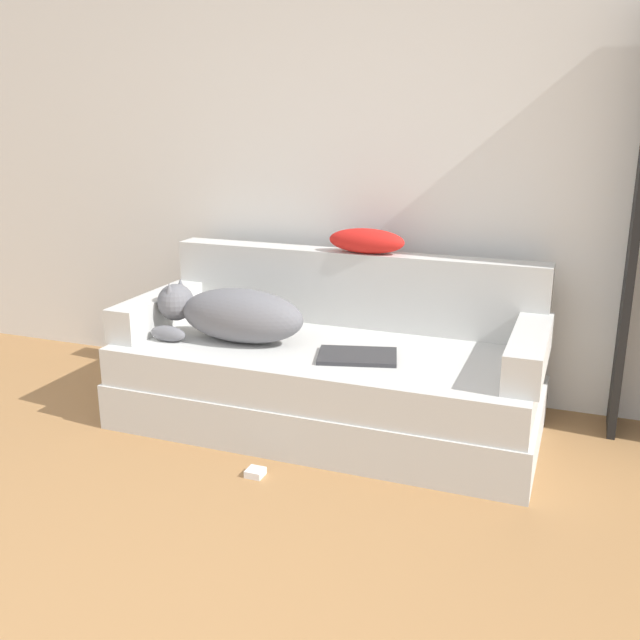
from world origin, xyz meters
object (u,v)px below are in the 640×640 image
(couch, at_px, (327,385))
(dog, at_px, (232,314))
(throw_pillow, at_px, (366,241))
(laptop, at_px, (357,356))
(power_adapter, at_px, (255,473))

(couch, bearing_deg, dog, -168.42)
(throw_pillow, bearing_deg, laptop, -76.47)
(couch, xyz_separation_m, laptop, (0.19, -0.12, 0.21))
(laptop, distance_m, throw_pillow, 0.66)
(laptop, bearing_deg, dog, 162.36)
(couch, height_order, laptop, laptop)
(dog, height_order, throw_pillow, throw_pillow)
(laptop, bearing_deg, throw_pillow, 88.50)
(couch, distance_m, dog, 0.57)
(couch, relative_size, power_adapter, 27.52)
(throw_pillow, distance_m, power_adapter, 1.27)
(laptop, relative_size, throw_pillow, 1.03)
(dog, bearing_deg, laptop, -2.62)
(power_adapter, bearing_deg, throw_pillow, 79.79)
(dog, distance_m, power_adapter, 0.80)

